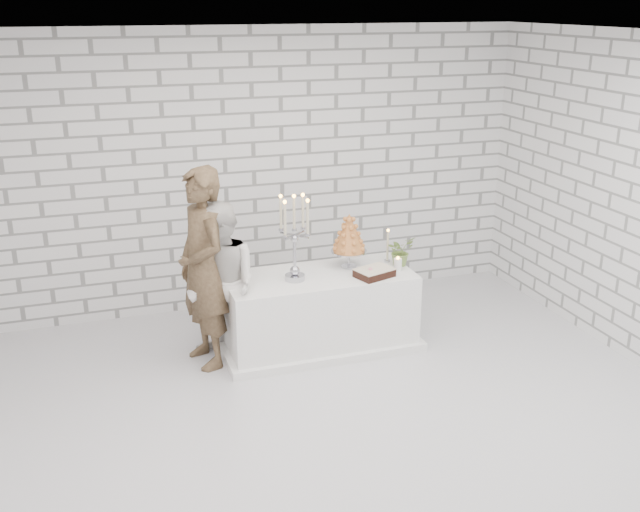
{
  "coord_description": "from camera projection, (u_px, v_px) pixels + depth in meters",
  "views": [
    {
      "loc": [
        -1.78,
        -5.04,
        3.24
      ],
      "look_at": [
        0.21,
        0.89,
        1.05
      ],
      "focal_mm": 41.26,
      "sensor_mm": 36.0,
      "label": 1
    }
  ],
  "objects": [
    {
      "name": "cake_table",
      "position": [
        319.0,
        311.0,
        7.15
      ],
      "size": [
        1.8,
        0.8,
        0.75
      ],
      "primitive_type": "cube",
      "color": "white",
      "rests_on": "ground"
    },
    {
      "name": "groom",
      "position": [
        203.0,
        269.0,
        6.64
      ],
      "size": [
        0.6,
        0.77,
        1.87
      ],
      "primitive_type": "imported",
      "rotation": [
        0.0,
        0.0,
        -1.32
      ],
      "color": "#3E2E1E",
      "rests_on": "ground"
    },
    {
      "name": "bride",
      "position": [
        222.0,
        285.0,
        6.7
      ],
      "size": [
        0.86,
        0.93,
        1.55
      ],
      "primitive_type": "imported",
      "rotation": [
        0.0,
        0.0,
        -1.11
      ],
      "color": "silver",
      "rests_on": "ground"
    },
    {
      "name": "ceiling",
      "position": [
        332.0,
        36.0,
        5.13
      ],
      "size": [
        6.0,
        5.0,
        0.01
      ],
      "primitive_type": "cube",
      "color": "white",
      "rests_on": "ground"
    },
    {
      "name": "flowers",
      "position": [
        400.0,
        251.0,
        7.24
      ],
      "size": [
        0.32,
        0.3,
        0.29
      ],
      "primitive_type": "imported",
      "rotation": [
        0.0,
        0.0,
        0.34
      ],
      "color": "#546C33",
      "rests_on": "cake_table"
    },
    {
      "name": "wall_front",
      "position": [
        511.0,
        399.0,
        3.39
      ],
      "size": [
        6.0,
        0.01,
        3.0
      ],
      "primitive_type": "cube",
      "color": "white",
      "rests_on": "ground"
    },
    {
      "name": "extra_taper",
      "position": [
        388.0,
        247.0,
        7.32
      ],
      "size": [
        0.06,
        0.06,
        0.32
      ],
      "primitive_type": "cylinder",
      "rotation": [
        0.0,
        0.0,
        0.02
      ],
      "color": "beige",
      "rests_on": "cake_table"
    },
    {
      "name": "wall_back",
      "position": [
        254.0,
        171.0,
        7.86
      ],
      "size": [
        6.0,
        0.01,
        3.0
      ],
      "primitive_type": "cube",
      "color": "white",
      "rests_on": "ground"
    },
    {
      "name": "ground",
      "position": [
        330.0,
        411.0,
        6.12
      ],
      "size": [
        6.0,
        5.0,
        0.01
      ],
      "primitive_type": "cube",
      "color": "silver",
      "rests_on": "ground"
    },
    {
      "name": "candelabra",
      "position": [
        294.0,
        238.0,
        6.76
      ],
      "size": [
        0.37,
        0.37,
        0.83
      ],
      "primitive_type": null,
      "rotation": [
        0.0,
        0.0,
        -0.09
      ],
      "color": "#A9AAB4",
      "rests_on": "cake_table"
    },
    {
      "name": "pillar_candle",
      "position": [
        398.0,
        265.0,
        7.12
      ],
      "size": [
        0.09,
        0.09,
        0.12
      ],
      "primitive_type": "cylinder",
      "rotation": [
        0.0,
        0.0,
        -0.17
      ],
      "color": "white",
      "rests_on": "cake_table"
    },
    {
      "name": "croquembouche",
      "position": [
        349.0,
        241.0,
        7.14
      ],
      "size": [
        0.36,
        0.36,
        0.55
      ],
      "primitive_type": null,
      "rotation": [
        0.0,
        0.0,
        0.03
      ],
      "color": "#AB612B",
      "rests_on": "cake_table"
    },
    {
      "name": "chocolate_cake",
      "position": [
        374.0,
        273.0,
        6.96
      ],
      "size": [
        0.4,
        0.34,
        0.08
      ],
      "primitive_type": "cube",
      "rotation": [
        0.0,
        0.0,
        0.31
      ],
      "color": "black",
      "rests_on": "cake_table"
    }
  ]
}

